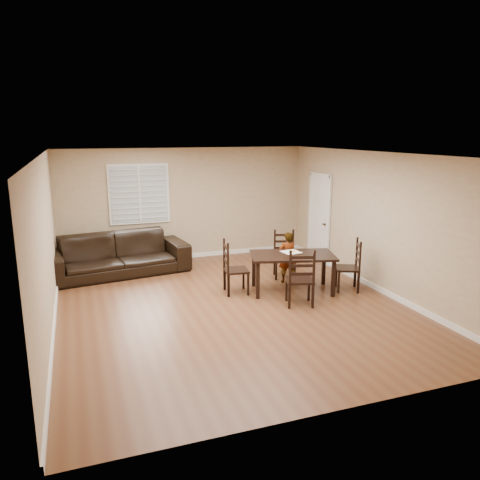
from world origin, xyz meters
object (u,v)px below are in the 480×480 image
dining_table (293,259)px  child (287,257)px  chair_left (230,269)px  chair_far (301,281)px  chair_right (354,267)px  donut (292,251)px  sofa (117,255)px  chair_near (284,255)px

dining_table → child: 0.59m
dining_table → chair_left: size_ratio=1.69×
chair_far → child: chair_far is taller
chair_right → donut: chair_right is taller
chair_right → sofa: size_ratio=0.34×
chair_left → sofa: bearing=51.2°
chair_near → chair_far: bearing=-87.8°
donut → sofa: 3.85m
donut → chair_near: bearing=75.7°
chair_left → donut: 1.29m
chair_near → chair_left: bearing=-137.3°
chair_far → chair_near: bearing=-88.3°
chair_far → child: 1.44m
dining_table → donut: bearing=83.7°
chair_near → donut: size_ratio=10.24×
chair_near → chair_right: (0.90, -1.33, 0.01)m
dining_table → chair_left: bearing=-179.2°
child → chair_near: bearing=-101.4°
chair_right → child: (-1.02, 0.90, 0.06)m
chair_far → chair_right: bearing=-143.6°
chair_near → sofa: 3.65m
chair_left → donut: (1.25, -0.14, 0.29)m
chair_far → sofa: bearing=-30.0°
donut → child: bearing=77.5°
chair_near → sofa: bearing=176.5°
chair_near → donut: (-0.21, -0.82, 0.31)m
chair_far → chair_right: (1.40, 0.49, -0.02)m
chair_left → chair_right: chair_left is taller
chair_left → chair_right: (2.36, -0.65, -0.01)m
chair_right → child: bearing=-107.3°
chair_near → chair_far: 1.88m
child → dining_table: bearing=79.2°
dining_table → child: size_ratio=1.67×
sofa → chair_right: bearing=-39.7°
child → donut: (-0.09, -0.39, 0.24)m
dining_table → chair_near: (0.27, 0.98, -0.20)m
chair_left → chair_right: bearing=-98.1°
dining_table → chair_right: 1.24m
sofa → chair_left: bearing=-54.1°
chair_left → chair_far: bearing=-132.6°
dining_table → sofa: size_ratio=0.58×
child → sofa: (-3.27, 1.75, -0.09)m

